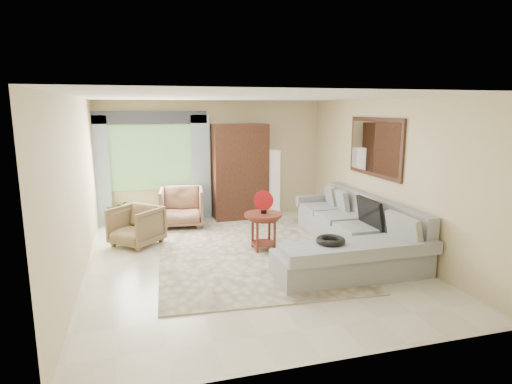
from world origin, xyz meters
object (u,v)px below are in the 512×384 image
object	(u,v)px
sectional_sofa	(351,237)
armoire	(240,172)
coffee_table	(263,231)
potted_plant	(119,212)
armchair_left	(136,226)
tv_screen	(370,213)
armchair_right	(182,207)
floor_lamp	(273,183)

from	to	relation	value
sectional_sofa	armoire	bearing A→B (deg)	113.06
coffee_table	potted_plant	xyz separation A→B (m)	(-2.46, 2.42, -0.08)
armchair_left	potted_plant	bearing A→B (deg)	146.48
sectional_sofa	tv_screen	xyz separation A→B (m)	(0.27, -0.11, 0.44)
coffee_table	armchair_left	xyz separation A→B (m)	(-2.12, 0.90, 0.01)
armchair_left	armchair_right	bearing A→B (deg)	92.70
coffee_table	potted_plant	bearing A→B (deg)	135.50
armchair_right	potted_plant	size ratio (longest dim) A/B	1.67
sectional_sofa	potted_plant	size ratio (longest dim) A/B	6.41
coffee_table	armchair_left	distance (m)	2.30
armchair_right	potted_plant	distance (m)	1.35
armchair_left	armoire	bearing A→B (deg)	76.10
sectional_sofa	armchair_left	world-z (taller)	sectional_sofa
armchair_left	coffee_table	bearing A→B (deg)	20.92
sectional_sofa	coffee_table	size ratio (longest dim) A/B	5.26
tv_screen	floor_lamp	bearing A→B (deg)	102.87
sectional_sofa	potted_plant	distance (m)	4.87
armchair_left	armoire	distance (m)	2.78
armchair_right	potted_plant	bearing A→B (deg)	167.22
armchair_left	floor_lamp	size ratio (longest dim) A/B	0.52
sectional_sofa	floor_lamp	xyz separation A→B (m)	(-0.43, 2.96, 0.47)
potted_plant	armchair_right	bearing A→B (deg)	-19.72
floor_lamp	potted_plant	bearing A→B (deg)	179.62
armoire	floor_lamp	distance (m)	0.86
sectional_sofa	coffee_table	bearing A→B (deg)	157.87
potted_plant	floor_lamp	xyz separation A→B (m)	(3.41, -0.02, 0.48)
coffee_table	armchair_right	bearing A→B (deg)	121.27
armchair_right	armchair_left	bearing A→B (deg)	-124.27
armchair_right	floor_lamp	bearing A→B (deg)	18.31
armchair_left	potted_plant	distance (m)	1.55
coffee_table	potted_plant	size ratio (longest dim) A/B	1.22
armchair_left	armoire	world-z (taller)	armoire
tv_screen	armchair_left	distance (m)	4.11
tv_screen	potted_plant	xyz separation A→B (m)	(-4.11, 3.09, -0.45)
tv_screen	potted_plant	size ratio (longest dim) A/B	1.37
armoire	coffee_table	bearing A→B (deg)	-93.81
coffee_table	armchair_right	size ratio (longest dim) A/B	0.73
sectional_sofa	coffee_table	xyz separation A→B (m)	(-1.39, 0.56, 0.06)
coffee_table	armoire	bearing A→B (deg)	86.19
tv_screen	coffee_table	distance (m)	1.83
sectional_sofa	armchair_right	world-z (taller)	sectional_sofa
armchair_left	floor_lamp	xyz separation A→B (m)	(3.08, 1.49, 0.40)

